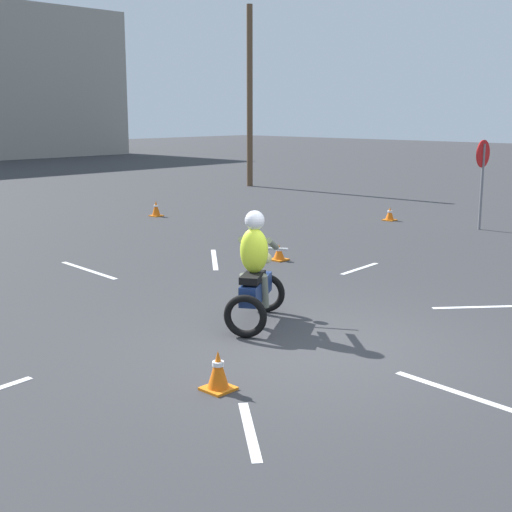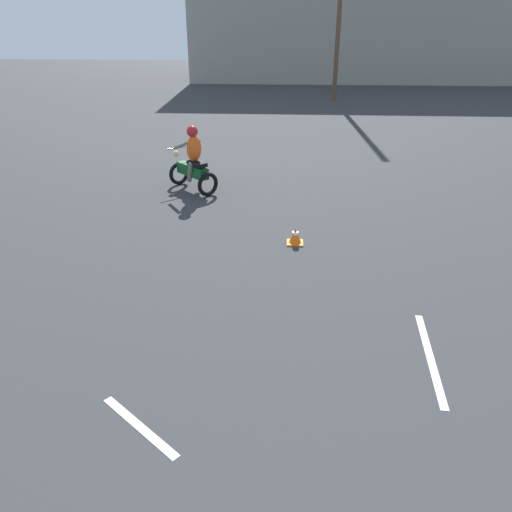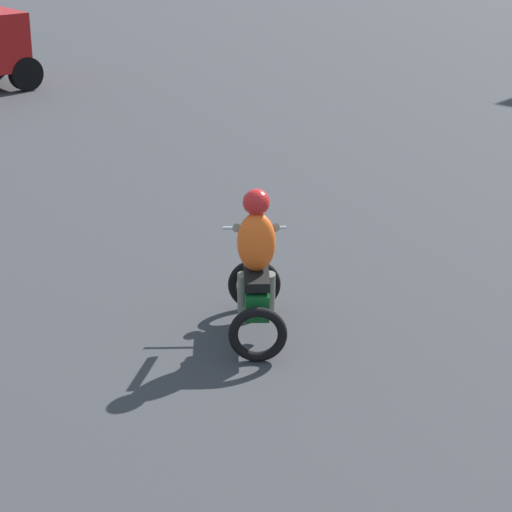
{
  "view_description": "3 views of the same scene",
  "coord_description": "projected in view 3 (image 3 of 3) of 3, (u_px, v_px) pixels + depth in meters",
  "views": [
    {
      "loc": [
        -6.98,
        -5.48,
        3.0
      ],
      "look_at": [
        0.19,
        1.29,
        1.0
      ],
      "focal_mm": 50.0,
      "sensor_mm": 36.0,
      "label": 1
    },
    {
      "loc": [
        -1.39,
        0.61,
        3.98
      ],
      "look_at": [
        -1.82,
        7.11,
        0.9
      ],
      "focal_mm": 35.0,
      "sensor_mm": 36.0,
      "label": 2
    },
    {
      "loc": [
        2.84,
        5.8,
        4.7
      ],
      "look_at": [
        -3.82,
        12.92,
        0.9
      ],
      "focal_mm": 70.0,
      "sensor_mm": 36.0,
      "label": 3
    }
  ],
  "objects": [
    {
      "name": "motorcycle_rider_background",
      "position": [
        256.0,
        273.0,
        10.5
      ],
      "size": [
        1.41,
        1.42,
        1.66
      ],
      "rotation": [
        0.0,
        0.0,
        0.78
      ],
      "color": "black",
      "rests_on": "ground"
    }
  ]
}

